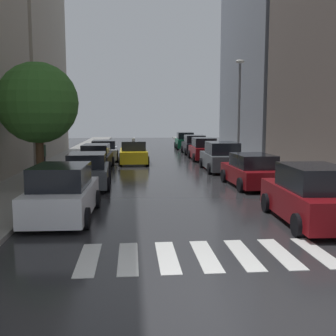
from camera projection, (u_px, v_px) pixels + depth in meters
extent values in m
cube|color=#28282B|center=(154.00, 160.00, 30.76)|extent=(28.00, 72.00, 0.04)
cube|color=gray|center=(68.00, 160.00, 30.17)|extent=(3.00, 72.00, 0.15)
cube|color=gray|center=(237.00, 158.00, 31.32)|extent=(3.00, 72.00, 0.15)
cube|color=silver|center=(88.00, 259.00, 9.11)|extent=(0.45, 2.20, 0.01)
cube|color=silver|center=(128.00, 258.00, 9.19)|extent=(0.45, 2.20, 0.01)
cube|color=silver|center=(167.00, 257.00, 9.27)|extent=(0.45, 2.20, 0.01)
cube|color=silver|center=(206.00, 256.00, 9.35)|extent=(0.45, 2.20, 0.01)
cube|color=silver|center=(243.00, 254.00, 9.43)|extent=(0.45, 2.20, 0.01)
cube|color=silver|center=(280.00, 253.00, 9.51)|extent=(0.45, 2.20, 0.01)
cube|color=silver|center=(317.00, 252.00, 9.59)|extent=(0.45, 2.20, 0.01)
cube|color=#9E9384|center=(15.00, 55.00, 32.22)|extent=(6.00, 13.55, 16.50)
cube|color=slate|center=(270.00, 62.00, 36.65)|extent=(6.00, 14.82, 16.61)
cube|color=silver|center=(63.00, 199.00, 12.84)|extent=(1.93, 4.28, 0.86)
cube|color=black|center=(61.00, 176.00, 12.53)|extent=(1.66, 2.37, 0.70)
cylinder|color=black|center=(45.00, 200.00, 14.20)|extent=(0.24, 0.65, 0.64)
cylinder|color=black|center=(97.00, 199.00, 14.31)|extent=(0.24, 0.65, 0.64)
cylinder|color=black|center=(21.00, 220.00, 11.43)|extent=(0.24, 0.65, 0.64)
cylinder|color=black|center=(86.00, 219.00, 11.54)|extent=(0.24, 0.65, 0.64)
cube|color=#474C51|center=(88.00, 175.00, 18.68)|extent=(2.02, 4.21, 0.78)
cube|color=black|center=(87.00, 160.00, 18.39)|extent=(1.73, 2.34, 0.64)
cylinder|color=black|center=(71.00, 176.00, 19.94)|extent=(0.24, 0.65, 0.64)
cylinder|color=black|center=(109.00, 176.00, 20.17)|extent=(0.24, 0.65, 0.64)
cylinder|color=black|center=(63.00, 185.00, 17.24)|extent=(0.24, 0.65, 0.64)
cylinder|color=black|center=(107.00, 185.00, 17.48)|extent=(0.24, 0.65, 0.64)
cube|color=black|center=(97.00, 160.00, 25.25)|extent=(1.87, 4.71, 0.77)
cube|color=black|center=(96.00, 149.00, 24.94)|extent=(1.61, 2.60, 0.63)
cylinder|color=black|center=(86.00, 162.00, 26.75)|extent=(0.24, 0.65, 0.64)
cylinder|color=black|center=(113.00, 161.00, 26.86)|extent=(0.24, 0.65, 0.64)
cylinder|color=black|center=(79.00, 167.00, 23.70)|extent=(0.24, 0.65, 0.64)
cylinder|color=black|center=(109.00, 167.00, 23.81)|extent=(0.24, 0.65, 0.64)
cube|color=#B2B7BF|center=(104.00, 153.00, 30.76)|extent=(2.05, 4.37, 0.75)
cube|color=black|center=(104.00, 144.00, 30.46)|extent=(1.76, 2.42, 0.61)
cylinder|color=black|center=(93.00, 154.00, 32.08)|extent=(0.24, 0.65, 0.64)
cylinder|color=black|center=(117.00, 154.00, 32.30)|extent=(0.24, 0.65, 0.64)
cylinder|color=black|center=(90.00, 158.00, 29.27)|extent=(0.24, 0.65, 0.64)
cylinder|color=black|center=(117.00, 158.00, 29.49)|extent=(0.24, 0.65, 0.64)
cube|color=maroon|center=(311.00, 203.00, 12.29)|extent=(2.03, 4.47, 0.89)
cube|color=black|center=(315.00, 178.00, 11.97)|extent=(1.73, 2.48, 0.73)
cylinder|color=black|center=(267.00, 203.00, 13.72)|extent=(0.25, 0.65, 0.64)
cylinder|color=black|center=(320.00, 202.00, 13.81)|extent=(0.25, 0.65, 0.64)
cylinder|color=black|center=(298.00, 225.00, 10.84)|extent=(0.25, 0.65, 0.64)
cube|color=maroon|center=(251.00, 175.00, 18.86)|extent=(1.97, 4.34, 0.75)
cube|color=black|center=(253.00, 161.00, 18.56)|extent=(1.69, 2.41, 0.61)
cylinder|color=black|center=(224.00, 176.00, 20.17)|extent=(0.24, 0.65, 0.64)
cylinder|color=black|center=(259.00, 175.00, 20.39)|extent=(0.24, 0.65, 0.64)
cylinder|color=black|center=(241.00, 185.00, 17.38)|extent=(0.24, 0.65, 0.64)
cylinder|color=black|center=(282.00, 184.00, 17.60)|extent=(0.24, 0.65, 0.64)
cube|color=#474C51|center=(221.00, 161.00, 24.54)|extent=(2.02, 4.67, 0.87)
cube|color=black|center=(222.00, 148.00, 24.21)|extent=(1.75, 2.58, 0.71)
cylinder|color=black|center=(202.00, 163.00, 26.02)|extent=(0.23, 0.64, 0.64)
cylinder|color=black|center=(231.00, 163.00, 26.16)|extent=(0.23, 0.64, 0.64)
cylinder|color=black|center=(210.00, 169.00, 22.99)|extent=(0.23, 0.64, 0.64)
cylinder|color=black|center=(243.00, 168.00, 23.13)|extent=(0.23, 0.64, 0.64)
cube|color=maroon|center=(203.00, 152.00, 30.81)|extent=(1.84, 4.22, 0.85)
cube|color=black|center=(204.00, 142.00, 30.51)|extent=(1.59, 2.33, 0.70)
cylinder|color=black|center=(190.00, 154.00, 32.15)|extent=(0.23, 0.64, 0.64)
cylinder|color=black|center=(211.00, 154.00, 32.28)|extent=(0.23, 0.64, 0.64)
cylinder|color=black|center=(194.00, 158.00, 29.41)|extent=(0.23, 0.64, 0.64)
cylinder|color=black|center=(218.00, 158.00, 29.54)|extent=(0.23, 0.64, 0.64)
cube|color=black|center=(194.00, 147.00, 36.19)|extent=(1.95, 4.21, 0.83)
cube|color=black|center=(195.00, 139.00, 35.89)|extent=(1.70, 2.32, 0.68)
cylinder|color=black|center=(182.00, 149.00, 37.52)|extent=(0.23, 0.64, 0.64)
cylinder|color=black|center=(202.00, 149.00, 37.65)|extent=(0.23, 0.64, 0.64)
cylinder|color=black|center=(186.00, 152.00, 34.79)|extent=(0.23, 0.64, 0.64)
cylinder|color=black|center=(207.00, 151.00, 34.93)|extent=(0.23, 0.64, 0.64)
cube|color=#0C4C2D|center=(185.00, 143.00, 42.04)|extent=(1.94, 4.25, 0.86)
cube|color=black|center=(185.00, 136.00, 41.74)|extent=(1.66, 2.36, 0.71)
cylinder|color=black|center=(175.00, 145.00, 43.40)|extent=(0.24, 0.65, 0.64)
cylinder|color=black|center=(192.00, 145.00, 43.50)|extent=(0.24, 0.65, 0.64)
cylinder|color=black|center=(177.00, 147.00, 40.66)|extent=(0.24, 0.65, 0.64)
cylinder|color=black|center=(195.00, 147.00, 40.76)|extent=(0.24, 0.65, 0.64)
cube|color=yellow|center=(133.00, 155.00, 28.38)|extent=(1.91, 4.42, 0.80)
cube|color=black|center=(133.00, 145.00, 28.07)|extent=(1.66, 2.44, 0.65)
cube|color=#F2EDCC|center=(133.00, 140.00, 28.02)|extent=(0.20, 0.36, 0.18)
cylinder|color=black|center=(121.00, 157.00, 29.75)|extent=(0.23, 0.64, 0.64)
cylinder|color=black|center=(146.00, 157.00, 29.94)|extent=(0.23, 0.64, 0.64)
cylinder|color=black|center=(120.00, 161.00, 26.88)|extent=(0.23, 0.64, 0.64)
cylinder|color=black|center=(148.00, 161.00, 27.07)|extent=(0.23, 0.64, 0.64)
cylinder|color=black|center=(43.00, 164.00, 23.25)|extent=(0.28, 0.28, 0.85)
cylinder|color=#38513D|center=(43.00, 151.00, 23.16)|extent=(0.36, 0.36, 0.67)
sphere|color=tan|center=(42.00, 142.00, 23.10)|extent=(0.27, 0.27, 0.27)
cone|color=black|center=(42.00, 137.00, 23.06)|extent=(1.00, 1.00, 0.20)
cylinder|color=#333338|center=(43.00, 144.00, 23.11)|extent=(0.02, 0.02, 0.76)
cylinder|color=#513823|center=(40.00, 160.00, 18.77)|extent=(0.36, 0.36, 2.16)
sphere|color=#326726|center=(38.00, 103.00, 18.44)|extent=(3.71, 3.71, 3.71)
cylinder|color=#595B60|center=(239.00, 114.00, 27.10)|extent=(0.16, 0.16, 6.65)
ellipsoid|color=beige|center=(240.00, 61.00, 26.68)|extent=(0.60, 0.28, 0.24)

